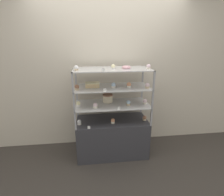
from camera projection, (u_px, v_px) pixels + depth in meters
ground_plane at (112, 152)px, 2.99m from camera, size 20.00×20.00×0.00m
back_wall at (109, 72)px, 2.99m from camera, size 8.00×0.05×2.60m
display_base at (112, 136)px, 2.90m from camera, size 1.13×0.56×0.60m
display_riser_lower at (112, 105)px, 2.73m from camera, size 1.13×0.56×0.27m
display_riser_middle at (112, 88)px, 2.64m from camera, size 1.13×0.56×0.27m
display_riser_upper at (112, 70)px, 2.56m from camera, size 1.13×0.56×0.27m
layer_cake_centerpiece at (108, 98)px, 2.79m from camera, size 0.16×0.16×0.13m
sheet_cake_frosted at (92, 85)px, 2.62m from camera, size 0.21×0.15×0.07m
cupcake_0 at (79, 122)px, 2.64m from camera, size 0.06×0.06×0.08m
cupcake_1 at (113, 121)px, 2.69m from camera, size 0.06×0.06×0.08m
cupcake_2 at (145, 118)px, 2.79m from camera, size 0.06×0.06×0.08m
price_tag_0 at (89, 127)px, 2.51m from camera, size 0.04×0.00×0.04m
cupcake_3 at (78, 104)px, 2.61m from camera, size 0.06×0.06×0.08m
cupcake_4 at (95, 106)px, 2.55m from camera, size 0.06×0.06×0.08m
cupcake_5 at (128, 103)px, 2.65m from camera, size 0.06×0.06×0.08m
cupcake_6 at (145, 102)px, 2.71m from camera, size 0.06×0.06×0.08m
price_tag_1 at (119, 108)px, 2.48m from camera, size 0.04×0.00×0.04m
cupcake_7 at (77, 87)px, 2.45m from camera, size 0.07×0.07×0.08m
cupcake_8 at (113, 85)px, 2.57m from camera, size 0.07×0.07×0.08m
cupcake_9 at (129, 85)px, 2.58m from camera, size 0.07×0.07×0.08m
cupcake_10 at (147, 86)px, 2.55m from camera, size 0.07×0.07×0.08m
price_tag_2 at (105, 90)px, 2.37m from camera, size 0.04×0.00×0.04m
cupcake_11 at (76, 68)px, 2.38m from camera, size 0.06×0.06×0.07m
cupcake_12 at (113, 67)px, 2.50m from camera, size 0.06×0.06×0.07m
cupcake_13 at (149, 67)px, 2.50m from camera, size 0.06×0.06×0.07m
price_tag_3 at (103, 70)px, 2.29m from camera, size 0.04×0.00×0.04m
donut_glazed at (126, 67)px, 2.55m from camera, size 0.13×0.13×0.04m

